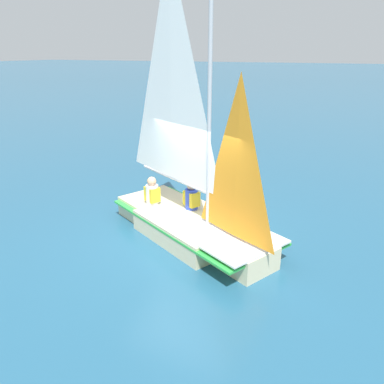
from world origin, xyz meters
TOP-DOWN VIEW (x-y plane):
  - ground_plane at (0.00, 0.00)m, footprint 260.00×260.00m
  - sailboat_main at (-0.07, 0.03)m, footprint 4.50×3.39m
  - sailor_helm at (-0.21, 0.44)m, footprint 0.42×0.40m
  - sailor_crew at (-1.20, 0.30)m, footprint 0.42×0.40m

SIDE VIEW (x-z plane):
  - ground_plane at x=0.00m, z-range 0.00..0.00m
  - sailor_helm at x=-0.21m, z-range 0.04..1.20m
  - sailor_crew at x=-1.20m, z-range 0.04..1.20m
  - sailboat_main at x=-0.07m, z-range -2.20..3.82m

